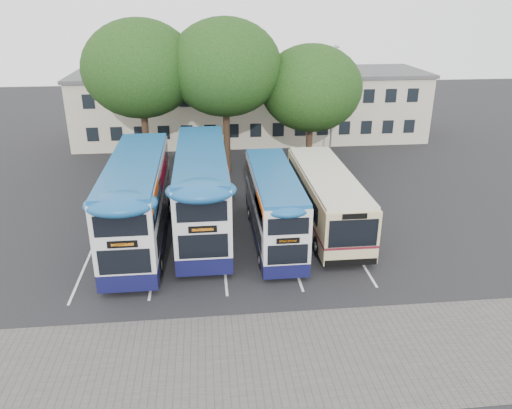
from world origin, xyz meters
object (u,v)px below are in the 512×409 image
object	(u,v)px
bus_dd_mid	(202,188)
bus_dd_right	(274,203)
lamp_post	(333,97)
tree_right	(311,88)
tree_mid	(225,68)
bus_dd_left	(138,198)
bus_single	(326,195)
tree_left	(140,69)

from	to	relation	value
bus_dd_mid	bus_dd_right	size ratio (longest dim) A/B	1.22
lamp_post	tree_right	world-z (taller)	tree_right
tree_mid	tree_right	distance (m)	6.63
tree_mid	lamp_post	bearing A→B (deg)	18.21
bus_dd_left	bus_single	xyz separation A→B (m)	(10.59, 1.20, -0.75)
tree_right	bus_dd_left	xyz separation A→B (m)	(-11.76, -11.85, -3.62)
tree_right	bus_dd_mid	xyz separation A→B (m)	(-8.33, -10.71, -3.59)
bus_dd_mid	bus_single	bearing A→B (deg)	0.54
lamp_post	tree_right	distance (m)	3.75
bus_dd_mid	bus_dd_right	xyz separation A→B (m)	(3.85, -1.60, -0.47)
tree_right	bus_single	xyz separation A→B (m)	(-1.18, -10.64, -4.37)
lamp_post	tree_left	distance (m)	15.33
bus_dd_right	bus_single	xyz separation A→B (m)	(3.31, 1.67, -0.31)
tree_right	bus_single	size ratio (longest dim) A/B	0.86
lamp_post	bus_dd_mid	distance (m)	17.31
lamp_post	tree_right	xyz separation A→B (m)	(-2.41, -2.64, 1.14)
bus_dd_right	bus_dd_mid	bearing A→B (deg)	157.46
tree_left	tree_right	bearing A→B (deg)	-1.16
lamp_post	bus_dd_mid	xyz separation A→B (m)	(-10.74, -13.35, -2.45)
tree_mid	bus_single	xyz separation A→B (m)	(5.24, -10.38, -6.00)
bus_dd_left	bus_dd_mid	xyz separation A→B (m)	(3.43, 1.14, 0.03)
tree_mid	bus_dd_mid	xyz separation A→B (m)	(-1.91, -10.45, -5.22)
tree_mid	bus_dd_right	xyz separation A→B (m)	(1.94, -12.04, -5.69)
lamp_post	bus_dd_mid	size ratio (longest dim) A/B	0.79
bus_dd_left	bus_dd_mid	world-z (taller)	bus_dd_mid
bus_single	lamp_post	bearing A→B (deg)	74.90
tree_left	bus_dd_right	world-z (taller)	tree_left
bus_dd_left	bus_dd_right	size ratio (longest dim) A/B	1.20
tree_left	bus_single	world-z (taller)	tree_left
bus_dd_mid	bus_single	world-z (taller)	bus_dd_mid
bus_dd_mid	lamp_post	bearing A→B (deg)	51.19
tree_right	bus_dd_left	size ratio (longest dim) A/B	0.84
tree_mid	bus_dd_right	distance (m)	13.46
tree_left	bus_dd_mid	xyz separation A→B (m)	(4.16, -10.96, -5.14)
tree_right	bus_single	bearing A→B (deg)	-96.30
tree_left	bus_dd_left	size ratio (longest dim) A/B	1.00
bus_dd_left	bus_dd_mid	size ratio (longest dim) A/B	0.99
bus_dd_mid	tree_mid	bearing A→B (deg)	79.64
bus_dd_left	bus_single	world-z (taller)	bus_dd_left
lamp_post	bus_single	bearing A→B (deg)	-105.10
tree_mid	bus_single	size ratio (longest dim) A/B	1.03
bus_dd_left	tree_mid	bearing A→B (deg)	65.23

